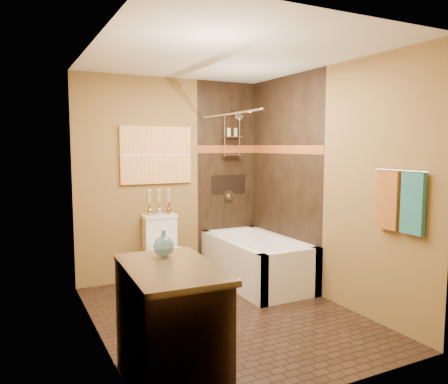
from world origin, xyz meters
TOP-DOWN VIEW (x-y plane):
  - floor at (0.00, 0.00)m, footprint 3.00×3.00m
  - wall_left at (-1.20, 0.00)m, footprint 0.02×3.00m
  - wall_right at (1.20, 0.00)m, footprint 0.02×3.00m
  - wall_back at (0.00, 1.50)m, footprint 2.40×0.02m
  - wall_front at (0.00, -1.50)m, footprint 2.40×0.02m
  - ceiling at (0.00, 0.00)m, footprint 3.00×3.00m
  - alcove_tile_back at (0.78, 1.49)m, footprint 0.85×0.01m
  - alcove_tile_right at (1.19, 0.75)m, footprint 0.01×1.50m
  - mosaic_band_back at (0.78, 1.48)m, footprint 0.85×0.01m
  - mosaic_band_right at (1.18, 0.75)m, footprint 0.01×1.50m
  - alcove_niche at (0.80, 1.48)m, footprint 0.50×0.01m
  - shower_fixtures at (0.80, 1.38)m, footprint 0.24×0.33m
  - curtain_rod at (0.40, 0.75)m, footprint 0.03×1.55m
  - towel_bar at (1.15, -1.05)m, footprint 0.02×0.55m
  - towel_teal at (1.16, -1.18)m, footprint 0.05×0.22m
  - towel_rust at (1.16, -0.92)m, footprint 0.05×0.22m
  - sunset_painting at (-0.20, 1.48)m, footprint 0.90×0.04m
  - vanity_mirror at (-1.19, -0.98)m, footprint 0.01×1.00m
  - bathtub at (0.80, 0.75)m, footprint 0.80×1.50m
  - toilet at (-0.20, 1.21)m, footprint 0.42×0.61m
  - vanity at (-0.92, -0.98)m, footprint 0.64×1.00m
  - teal_bottle at (-0.87, -0.72)m, footprint 0.16×0.16m
  - bud_vases at (-0.20, 1.39)m, footprint 0.31×0.07m

SIDE VIEW (x-z plane):
  - floor at x=0.00m, z-range 0.00..0.00m
  - bathtub at x=0.80m, z-range -0.05..0.50m
  - toilet at x=-0.20m, z-range 0.00..0.83m
  - vanity at x=-0.92m, z-range 0.00..0.86m
  - teal_bottle at x=-0.87m, z-range 0.84..1.08m
  - bud_vases at x=-0.20m, z-range 0.84..1.14m
  - alcove_niche at x=0.80m, z-range 1.02..1.27m
  - towel_teal at x=1.16m, z-range 0.92..1.44m
  - towel_rust at x=1.16m, z-range 0.92..1.44m
  - wall_left at x=-1.20m, z-range 0.00..2.50m
  - wall_right at x=1.20m, z-range 0.00..2.50m
  - wall_back at x=0.00m, z-range 0.00..2.50m
  - wall_front at x=0.00m, z-range 0.00..2.50m
  - alcove_tile_back at x=0.78m, z-range 0.00..2.50m
  - alcove_tile_right at x=1.19m, z-range 0.00..2.50m
  - towel_bar at x=1.15m, z-range 1.44..1.46m
  - vanity_mirror at x=-1.19m, z-range 1.05..1.95m
  - sunset_painting at x=-0.20m, z-range 1.20..1.90m
  - mosaic_band_back at x=0.78m, z-range 1.57..1.67m
  - mosaic_band_right at x=1.18m, z-range 1.57..1.67m
  - shower_fixtures at x=0.80m, z-range 1.08..2.25m
  - curtain_rod at x=0.40m, z-range 2.01..2.03m
  - ceiling at x=0.00m, z-range 2.50..2.50m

